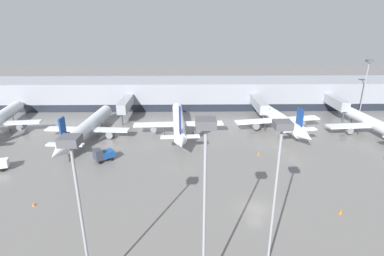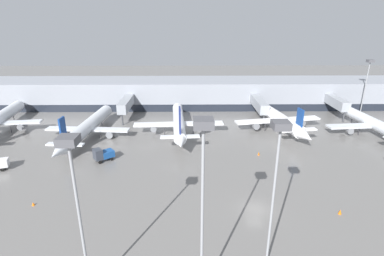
{
  "view_description": "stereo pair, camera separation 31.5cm",
  "coord_description": "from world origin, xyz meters",
  "px_view_note": "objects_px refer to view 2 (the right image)",
  "views": [
    {
      "loc": [
        -10.86,
        -40.24,
        28.29
      ],
      "look_at": [
        -9.74,
        29.8,
        3.0
      ],
      "focal_mm": 28.0,
      "sensor_mm": 36.0,
      "label": 1
    },
    {
      "loc": [
        -10.55,
        -40.25,
        28.29
      ],
      "look_at": [
        -9.74,
        29.8,
        3.0
      ],
      "focal_mm": 28.0,
      "sensor_mm": 36.0,
      "label": 2
    }
  ],
  "objects_px": {
    "apron_light_mast_3": "(278,156)",
    "apron_light_mast_5": "(73,175)",
    "traffic_cone_2": "(33,204)",
    "traffic_cone_0": "(295,125)",
    "traffic_cone_3": "(340,212)",
    "traffic_cone_4": "(259,153)",
    "parked_jet_2": "(87,127)",
    "parked_jet_3": "(179,122)",
    "parked_jet_0": "(373,124)",
    "apron_light_mast_1": "(203,165)",
    "parked_jet_1": "(278,118)",
    "apron_light_mast_6": "(368,71)",
    "service_truck_0": "(103,154)"
  },
  "relations": [
    {
      "from": "parked_jet_0",
      "to": "parked_jet_3",
      "type": "bearing_deg",
      "value": 84.84
    },
    {
      "from": "apron_light_mast_5",
      "to": "apron_light_mast_6",
      "type": "bearing_deg",
      "value": 45.1
    },
    {
      "from": "parked_jet_0",
      "to": "parked_jet_3",
      "type": "relative_size",
      "value": 0.97
    },
    {
      "from": "parked_jet_0",
      "to": "service_truck_0",
      "type": "xyz_separation_m",
      "value": [
        -66.5,
        -15.37,
        -1.26
      ]
    },
    {
      "from": "parked_jet_2",
      "to": "parked_jet_3",
      "type": "bearing_deg",
      "value": -81.57
    },
    {
      "from": "parked_jet_0",
      "to": "apron_light_mast_5",
      "type": "distance_m",
      "value": 77.2
    },
    {
      "from": "traffic_cone_2",
      "to": "traffic_cone_0",
      "type": "bearing_deg",
      "value": 34.25
    },
    {
      "from": "traffic_cone_0",
      "to": "apron_light_mast_6",
      "type": "relative_size",
      "value": 0.04
    },
    {
      "from": "parked_jet_1",
      "to": "traffic_cone_3",
      "type": "height_order",
      "value": "parked_jet_1"
    },
    {
      "from": "traffic_cone_3",
      "to": "apron_light_mast_6",
      "type": "height_order",
      "value": "apron_light_mast_6"
    },
    {
      "from": "apron_light_mast_1",
      "to": "apron_light_mast_5",
      "type": "xyz_separation_m",
      "value": [
        -12.22,
        0.58,
        -1.23
      ]
    },
    {
      "from": "parked_jet_2",
      "to": "apron_light_mast_1",
      "type": "bearing_deg",
      "value": -145.96
    },
    {
      "from": "apron_light_mast_6",
      "to": "traffic_cone_2",
      "type": "bearing_deg",
      "value": -148.23
    },
    {
      "from": "apron_light_mast_5",
      "to": "traffic_cone_3",
      "type": "bearing_deg",
      "value": 21.73
    },
    {
      "from": "apron_light_mast_6",
      "to": "apron_light_mast_5",
      "type": "bearing_deg",
      "value": -134.9
    },
    {
      "from": "traffic_cone_0",
      "to": "traffic_cone_4",
      "type": "height_order",
      "value": "traffic_cone_4"
    },
    {
      "from": "service_truck_0",
      "to": "apron_light_mast_3",
      "type": "distance_m",
      "value": 42.19
    },
    {
      "from": "parked_jet_2",
      "to": "traffic_cone_3",
      "type": "bearing_deg",
      "value": -119.71
    },
    {
      "from": "traffic_cone_0",
      "to": "apron_light_mast_1",
      "type": "distance_m",
      "value": 63.67
    },
    {
      "from": "apron_light_mast_3",
      "to": "apron_light_mast_5",
      "type": "bearing_deg",
      "value": -169.39
    },
    {
      "from": "service_truck_0",
      "to": "traffic_cone_0",
      "type": "height_order",
      "value": "service_truck_0"
    },
    {
      "from": "parked_jet_3",
      "to": "traffic_cone_3",
      "type": "xyz_separation_m",
      "value": [
        25.99,
        -34.86,
        -2.95
      ]
    },
    {
      "from": "parked_jet_2",
      "to": "apron_light_mast_5",
      "type": "bearing_deg",
      "value": -158.08
    },
    {
      "from": "parked_jet_3",
      "to": "traffic_cone_3",
      "type": "distance_m",
      "value": 43.58
    },
    {
      "from": "traffic_cone_2",
      "to": "apron_light_mast_5",
      "type": "distance_m",
      "value": 26.12
    },
    {
      "from": "parked_jet_1",
      "to": "parked_jet_3",
      "type": "bearing_deg",
      "value": 86.92
    },
    {
      "from": "service_truck_0",
      "to": "traffic_cone_0",
      "type": "relative_size",
      "value": 6.16
    },
    {
      "from": "traffic_cone_2",
      "to": "apron_light_mast_6",
      "type": "bearing_deg",
      "value": 31.77
    },
    {
      "from": "parked_jet_2",
      "to": "traffic_cone_4",
      "type": "xyz_separation_m",
      "value": [
        41.38,
        -11.55,
        -2.28
      ]
    },
    {
      "from": "parked_jet_3",
      "to": "traffic_cone_0",
      "type": "relative_size",
      "value": 45.31
    },
    {
      "from": "traffic_cone_4",
      "to": "apron_light_mast_6",
      "type": "relative_size",
      "value": 0.04
    },
    {
      "from": "traffic_cone_3",
      "to": "traffic_cone_0",
      "type": "bearing_deg",
      "value": 80.74
    },
    {
      "from": "apron_light_mast_1",
      "to": "service_truck_0",
      "type": "bearing_deg",
      "value": 120.35
    },
    {
      "from": "service_truck_0",
      "to": "traffic_cone_2",
      "type": "bearing_deg",
      "value": 29.28
    },
    {
      "from": "apron_light_mast_1",
      "to": "apron_light_mast_6",
      "type": "height_order",
      "value": "apron_light_mast_1"
    },
    {
      "from": "traffic_cone_4",
      "to": "parked_jet_2",
      "type": "bearing_deg",
      "value": 164.41
    },
    {
      "from": "apron_light_mast_6",
      "to": "parked_jet_0",
      "type": "bearing_deg",
      "value": -110.88
    },
    {
      "from": "parked_jet_2",
      "to": "parked_jet_1",
      "type": "bearing_deg",
      "value": -80.0
    },
    {
      "from": "parked_jet_2",
      "to": "apron_light_mast_5",
      "type": "relative_size",
      "value": 1.99
    },
    {
      "from": "traffic_cone_0",
      "to": "apron_light_mast_6",
      "type": "bearing_deg",
      "value": 25.84
    },
    {
      "from": "parked_jet_2",
      "to": "traffic_cone_3",
      "type": "height_order",
      "value": "parked_jet_2"
    },
    {
      "from": "parked_jet_1",
      "to": "traffic_cone_2",
      "type": "distance_m",
      "value": 60.97
    },
    {
      "from": "parked_jet_1",
      "to": "traffic_cone_0",
      "type": "xyz_separation_m",
      "value": [
        5.65,
        2.27,
        -2.85
      ]
    },
    {
      "from": "parked_jet_1",
      "to": "apron_light_mast_6",
      "type": "bearing_deg",
      "value": -75.0
    },
    {
      "from": "parked_jet_0",
      "to": "parked_jet_1",
      "type": "relative_size",
      "value": 0.99
    },
    {
      "from": "traffic_cone_0",
      "to": "apron_light_mast_1",
      "type": "relative_size",
      "value": 0.04
    },
    {
      "from": "apron_light_mast_1",
      "to": "apron_light_mast_3",
      "type": "bearing_deg",
      "value": 28.18
    },
    {
      "from": "parked_jet_2",
      "to": "parked_jet_3",
      "type": "distance_m",
      "value": 23.28
    },
    {
      "from": "parked_jet_2",
      "to": "traffic_cone_4",
      "type": "relative_size",
      "value": 48.78
    },
    {
      "from": "parked_jet_0",
      "to": "apron_light_mast_3",
      "type": "xyz_separation_m",
      "value": [
        -38.73,
        -44.33,
        11.78
      ]
    }
  ]
}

